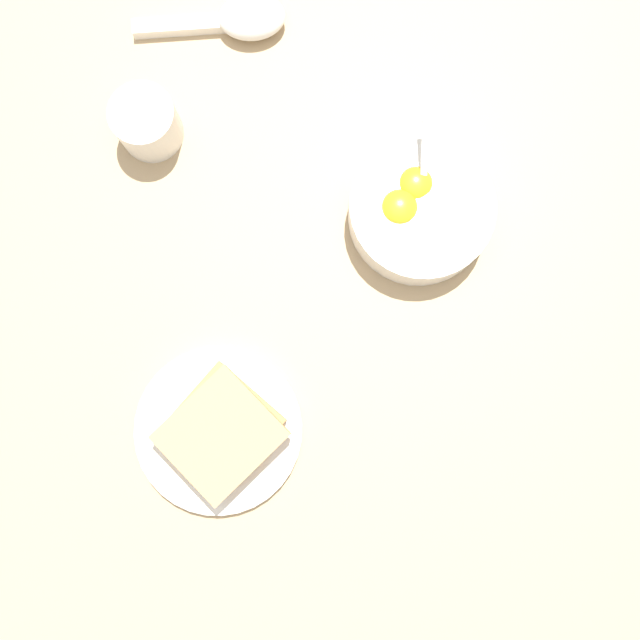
{
  "coord_description": "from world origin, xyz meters",
  "views": [
    {
      "loc": [
        0.2,
        0.04,
        0.81
      ],
      "look_at": [
        0.12,
        0.06,
        0.02
      ],
      "focal_mm": 42.0,
      "sensor_mm": 36.0,
      "label": 1
    }
  ],
  "objects_px": {
    "egg_bowl": "(420,211)",
    "drinking_cup": "(146,122)",
    "soup_spoon": "(240,19)",
    "toast_plate": "(219,430)",
    "toast_sandwich": "(220,432)"
  },
  "relations": [
    {
      "from": "egg_bowl",
      "to": "drinking_cup",
      "type": "bearing_deg",
      "value": -123.05
    },
    {
      "from": "egg_bowl",
      "to": "soup_spoon",
      "type": "bearing_deg",
      "value": -153.48
    },
    {
      "from": "soup_spoon",
      "to": "toast_plate",
      "type": "bearing_deg",
      "value": -17.21
    },
    {
      "from": "soup_spoon",
      "to": "drinking_cup",
      "type": "distance_m",
      "value": 0.16
    },
    {
      "from": "toast_plate",
      "to": "toast_sandwich",
      "type": "relative_size",
      "value": 1.24
    },
    {
      "from": "egg_bowl",
      "to": "soup_spoon",
      "type": "height_order",
      "value": "egg_bowl"
    },
    {
      "from": "soup_spoon",
      "to": "egg_bowl",
      "type": "bearing_deg",
      "value": 26.52
    },
    {
      "from": "egg_bowl",
      "to": "soup_spoon",
      "type": "xyz_separation_m",
      "value": [
        -0.26,
        -0.13,
        -0.01
      ]
    },
    {
      "from": "egg_bowl",
      "to": "toast_plate",
      "type": "bearing_deg",
      "value": -57.65
    },
    {
      "from": "toast_sandwich",
      "to": "drinking_cup",
      "type": "distance_m",
      "value": 0.34
    },
    {
      "from": "soup_spoon",
      "to": "drinking_cup",
      "type": "xyz_separation_m",
      "value": [
        0.1,
        -0.13,
        0.02
      ]
    },
    {
      "from": "egg_bowl",
      "to": "drinking_cup",
      "type": "xyz_separation_m",
      "value": [
        -0.17,
        -0.26,
        0.01
      ]
    },
    {
      "from": "egg_bowl",
      "to": "toast_plate",
      "type": "relative_size",
      "value": 0.88
    },
    {
      "from": "toast_plate",
      "to": "drinking_cup",
      "type": "xyz_separation_m",
      "value": [
        -0.34,
        0.01,
        0.02
      ]
    },
    {
      "from": "toast_plate",
      "to": "toast_sandwich",
      "type": "bearing_deg",
      "value": 60.83
    }
  ]
}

